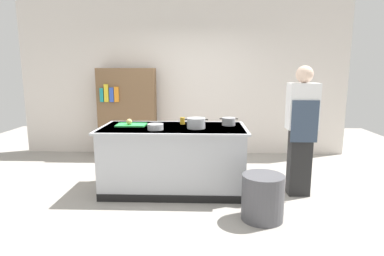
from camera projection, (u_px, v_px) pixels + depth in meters
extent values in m
plane|color=#9E9991|center=(174.00, 190.00, 4.51)|extent=(10.00, 10.00, 0.00)
cube|color=silver|center=(183.00, 78.00, 6.30)|extent=(6.40, 0.12, 3.00)
cube|color=#B7BABF|center=(174.00, 159.00, 4.43)|extent=(1.90, 0.90, 0.90)
cube|color=#B7BABF|center=(173.00, 128.00, 4.35)|extent=(1.98, 0.98, 0.03)
cube|color=black|center=(171.00, 199.00, 4.05)|extent=(1.90, 0.01, 0.10)
cube|color=green|center=(131.00, 125.00, 4.44)|extent=(0.40, 0.28, 0.02)
sphere|color=tan|center=(129.00, 122.00, 4.39)|extent=(0.08, 0.08, 0.08)
cylinder|color=#B7BABF|center=(196.00, 123.00, 4.23)|extent=(0.24, 0.24, 0.14)
cube|color=black|center=(186.00, 119.00, 4.23)|extent=(0.04, 0.02, 0.01)
cube|color=black|center=(206.00, 120.00, 4.22)|extent=(0.04, 0.02, 0.01)
cylinder|color=#99999E|center=(229.00, 122.00, 4.46)|extent=(0.19, 0.19, 0.11)
cube|color=black|center=(221.00, 119.00, 4.46)|extent=(0.04, 0.02, 0.01)
cube|color=black|center=(237.00, 119.00, 4.45)|extent=(0.04, 0.02, 0.01)
cylinder|color=#B7BABF|center=(155.00, 127.00, 4.14)|extent=(0.21, 0.21, 0.08)
cylinder|color=yellow|center=(182.00, 121.00, 4.55)|extent=(0.07, 0.07, 0.10)
cylinder|color=#4C4C51|center=(263.00, 197.00, 3.57)|extent=(0.47, 0.47, 0.52)
cube|color=#262626|center=(299.00, 162.00, 4.27)|extent=(0.28, 0.20, 0.90)
cube|color=white|center=(303.00, 106.00, 4.13)|extent=(0.38, 0.24, 0.60)
sphere|color=beige|center=(305.00, 74.00, 4.06)|extent=(0.22, 0.22, 0.22)
cube|color=#38475B|center=(305.00, 122.00, 4.04)|extent=(0.34, 0.02, 0.54)
cube|color=brown|center=(127.00, 113.00, 6.16)|extent=(1.10, 0.28, 1.70)
cube|color=teal|center=(102.00, 95.00, 5.96)|extent=(0.07, 0.03, 0.26)
cube|color=yellow|center=(106.00, 93.00, 5.95)|extent=(0.08, 0.03, 0.33)
cube|color=#3351B7|center=(112.00, 95.00, 5.95)|extent=(0.08, 0.03, 0.27)
cube|color=orange|center=(116.00, 94.00, 5.94)|extent=(0.09, 0.03, 0.28)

